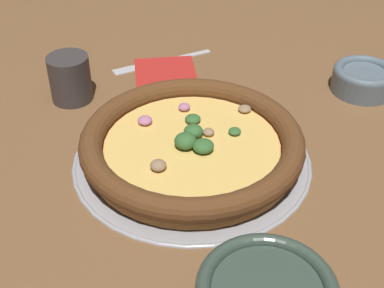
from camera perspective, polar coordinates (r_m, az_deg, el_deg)
The scene contains 7 objects.
ground_plane at distance 0.78m, azimuth -0.00°, elevation -1.68°, with size 3.00×3.00×0.00m, color brown.
pizza_tray at distance 0.78m, azimuth -0.00°, elevation -1.50°, with size 0.35×0.35×0.01m.
pizza at distance 0.76m, azimuth -0.00°, elevation 0.04°, with size 0.32×0.32×0.04m.
bowl_far at distance 0.97m, azimuth 17.82°, elevation 6.68°, with size 0.11×0.11×0.05m.
drinking_cup at distance 0.92m, azimuth -12.88°, elevation 6.84°, with size 0.07×0.07×0.08m.
napkin at distance 0.99m, azimuth -2.86°, elevation 7.68°, with size 0.13×0.14×0.01m.
fork at distance 1.03m, azimuth -3.71°, elevation 8.68°, with size 0.20×0.04×0.00m.
Camera 1 is at (0.21, 0.57, 0.48)m, focal length 50.00 mm.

